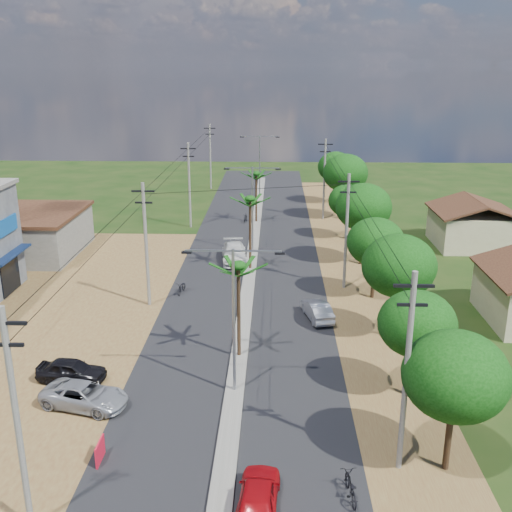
{
  "coord_description": "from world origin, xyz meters",
  "views": [
    {
      "loc": [
        2.04,
        -28.06,
        16.6
      ],
      "look_at": [
        0.66,
        14.55,
        3.0
      ],
      "focal_mm": 42.0,
      "sensor_mm": 36.0,
      "label": 1
    }
  ],
  "objects_px": {
    "car_silver_mid": "(317,310)",
    "car_parked_dark": "(72,371)",
    "moto_rider_east": "(351,488)",
    "car_parked_silver": "(85,396)",
    "roadside_sign": "(100,452)",
    "car_red_near": "(258,497)",
    "car_white_far": "(234,253)"
  },
  "relations": [
    {
      "from": "car_silver_mid",
      "to": "car_parked_dark",
      "type": "height_order",
      "value": "car_parked_dark"
    },
    {
      "from": "car_parked_dark",
      "to": "moto_rider_east",
      "type": "height_order",
      "value": "car_parked_dark"
    },
    {
      "from": "car_parked_silver",
      "to": "moto_rider_east",
      "type": "distance_m",
      "value": 14.17
    },
    {
      "from": "car_silver_mid",
      "to": "roadside_sign",
      "type": "distance_m",
      "value": 19.01
    },
    {
      "from": "roadside_sign",
      "to": "car_silver_mid",
      "type": "bearing_deg",
      "value": 56.7
    },
    {
      "from": "car_red_near",
      "to": "roadside_sign",
      "type": "xyz_separation_m",
      "value": [
        -7.0,
        2.83,
        -0.17
      ]
    },
    {
      "from": "car_red_near",
      "to": "car_parked_dark",
      "type": "height_order",
      "value": "car_red_near"
    },
    {
      "from": "car_silver_mid",
      "to": "car_parked_silver",
      "type": "distance_m",
      "value": 16.99
    },
    {
      "from": "car_silver_mid",
      "to": "moto_rider_east",
      "type": "relative_size",
      "value": 2.0
    },
    {
      "from": "car_red_near",
      "to": "moto_rider_east",
      "type": "height_order",
      "value": "car_red_near"
    },
    {
      "from": "car_white_far",
      "to": "car_silver_mid",
      "type": "bearing_deg",
      "value": -68.41
    },
    {
      "from": "car_white_far",
      "to": "roadside_sign",
      "type": "bearing_deg",
      "value": -104.09
    },
    {
      "from": "car_red_near",
      "to": "car_parked_silver",
      "type": "relative_size",
      "value": 0.88
    },
    {
      "from": "car_white_far",
      "to": "roadside_sign",
      "type": "distance_m",
      "value": 28.55
    },
    {
      "from": "moto_rider_east",
      "to": "car_silver_mid",
      "type": "bearing_deg",
      "value": -95.18
    },
    {
      "from": "car_red_near",
      "to": "car_parked_silver",
      "type": "bearing_deg",
      "value": -34.66
    },
    {
      "from": "car_silver_mid",
      "to": "car_white_far",
      "type": "relative_size",
      "value": 0.74
    },
    {
      "from": "car_red_near",
      "to": "roadside_sign",
      "type": "height_order",
      "value": "car_red_near"
    },
    {
      "from": "car_red_near",
      "to": "moto_rider_east",
      "type": "bearing_deg",
      "value": -163.32
    },
    {
      "from": "car_parked_silver",
      "to": "roadside_sign",
      "type": "height_order",
      "value": "car_parked_silver"
    },
    {
      "from": "car_parked_silver",
      "to": "moto_rider_east",
      "type": "height_order",
      "value": "car_parked_silver"
    },
    {
      "from": "car_silver_mid",
      "to": "car_parked_silver",
      "type": "relative_size",
      "value": 0.86
    },
    {
      "from": "moto_rider_east",
      "to": "roadside_sign",
      "type": "distance_m",
      "value": 10.86
    },
    {
      "from": "car_red_near",
      "to": "car_white_far",
      "type": "xyz_separation_m",
      "value": [
        -3.0,
        31.1,
        0.08
      ]
    },
    {
      "from": "car_parked_silver",
      "to": "moto_rider_east",
      "type": "xyz_separation_m",
      "value": [
        12.68,
        -6.34,
        -0.11
      ]
    },
    {
      "from": "car_silver_mid",
      "to": "car_parked_silver",
      "type": "xyz_separation_m",
      "value": [
        -12.5,
        -11.51,
        -0.01
      ]
    },
    {
      "from": "car_red_near",
      "to": "car_white_far",
      "type": "relative_size",
      "value": 0.76
    },
    {
      "from": "car_silver_mid",
      "to": "moto_rider_east",
      "type": "distance_m",
      "value": 17.85
    },
    {
      "from": "car_parked_dark",
      "to": "roadside_sign",
      "type": "bearing_deg",
      "value": -148.16
    },
    {
      "from": "car_parked_dark",
      "to": "moto_rider_east",
      "type": "bearing_deg",
      "value": -117.24
    },
    {
      "from": "car_silver_mid",
      "to": "car_parked_dark",
      "type": "xyz_separation_m",
      "value": [
        -14.01,
        -8.97,
        0.01
      ]
    },
    {
      "from": "car_white_far",
      "to": "moto_rider_east",
      "type": "distance_m",
      "value": 31.0
    }
  ]
}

